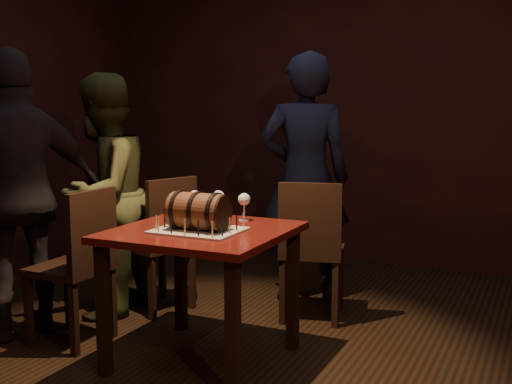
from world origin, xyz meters
TOP-DOWN VIEW (x-y plane):
  - room_shell at (0.00, 0.00)m, footprint 5.04×5.04m
  - pub_table at (-0.16, -0.08)m, footprint 0.90×0.90m
  - cake_board at (-0.14, -0.16)m, footprint 0.45×0.35m
  - barrel_cake at (-0.14, -0.16)m, footprint 0.36×0.21m
  - birthday_candles at (-0.14, -0.16)m, footprint 0.40×0.30m
  - wine_glass_left at (-0.38, 0.21)m, footprint 0.07×0.07m
  - wine_glass_mid at (-0.25, 0.27)m, footprint 0.07×0.07m
  - wine_glass_right at (-0.06, 0.23)m, footprint 0.07×0.07m
  - pint_of_ale at (-0.33, 0.13)m, footprint 0.07×0.07m
  - menu_card at (-0.43, 0.20)m, footprint 0.10×0.05m
  - chair_back at (0.15, 0.79)m, footprint 0.48×0.48m
  - chair_left_rear at (-0.84, 0.56)m, footprint 0.51×0.51m
  - chair_left_front at (-0.95, -0.16)m, footprint 0.40×0.40m
  - person_back at (-0.07, 1.23)m, footprint 0.76×0.63m
  - person_left_rear at (-1.18, 0.36)m, footprint 0.71×0.86m
  - person_left_front at (-1.37, -0.19)m, footprint 0.82×1.11m

SIDE VIEW (x-z plane):
  - chair_back at x=0.15m, z-range 0.06..0.99m
  - chair_left_rear at x=-0.84m, z-range 0.06..0.99m
  - chair_left_front at x=-0.95m, z-range 0.06..0.99m
  - pub_table at x=-0.16m, z-range 0.27..1.02m
  - cake_board at x=-0.14m, z-range 0.75..0.76m
  - birthday_candles at x=-0.14m, z-range 0.76..0.85m
  - person_left_rear at x=-1.18m, z-range 0.00..1.62m
  - menu_card at x=-0.43m, z-range 0.75..0.88m
  - pint_of_ale at x=-0.33m, z-range 0.75..0.90m
  - barrel_cake at x=-0.14m, z-range 0.75..0.97m
  - wine_glass_mid at x=-0.25m, z-range 0.79..0.95m
  - wine_glass_left at x=-0.38m, z-range 0.79..0.95m
  - wine_glass_right at x=-0.06m, z-range 0.79..0.95m
  - person_left_front at x=-1.37m, z-range 0.00..1.75m
  - person_back at x=-0.07m, z-range 0.00..1.78m
  - room_shell at x=0.00m, z-range 0.00..2.80m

